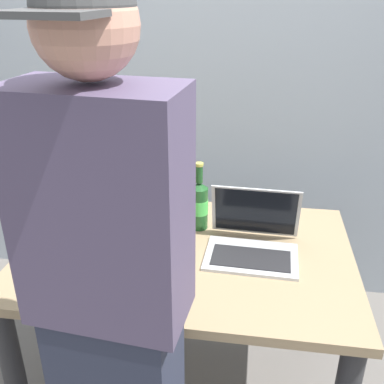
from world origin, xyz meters
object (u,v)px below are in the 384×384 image
(laptop, at_px, (253,238))
(beer_bottle_amber, at_px, (199,204))
(beer_bottle_dark, at_px, (168,203))
(beer_bottle_green, at_px, (163,213))
(person_figure, at_px, (113,318))
(coffee_mug, at_px, (82,247))

(laptop, distance_m, beer_bottle_amber, 0.28)
(beer_bottle_dark, height_order, beer_bottle_green, beer_bottle_green)
(beer_bottle_amber, height_order, beer_bottle_green, beer_bottle_green)
(laptop, distance_m, beer_bottle_dark, 0.39)
(laptop, height_order, beer_bottle_dark, beer_bottle_dark)
(person_figure, bearing_deg, beer_bottle_amber, 81.48)
(beer_bottle_amber, distance_m, person_figure, 0.79)
(beer_bottle_dark, bearing_deg, person_figure, -89.13)
(coffee_mug, bearing_deg, beer_bottle_dark, 46.51)
(beer_bottle_dark, bearing_deg, beer_bottle_green, -90.39)
(laptop, relative_size, beer_bottle_green, 1.14)
(coffee_mug, bearing_deg, person_figure, -59.36)
(laptop, bearing_deg, beer_bottle_amber, 146.95)
(laptop, relative_size, beer_bottle_dark, 1.17)
(beer_bottle_amber, height_order, coffee_mug, beer_bottle_amber)
(coffee_mug, bearing_deg, beer_bottle_green, 35.11)
(laptop, height_order, person_figure, person_figure)
(laptop, bearing_deg, person_figure, -118.79)
(beer_bottle_amber, relative_size, beer_bottle_dark, 0.96)
(beer_bottle_amber, xyz_separation_m, beer_bottle_dark, (-0.13, -0.02, 0.00))
(beer_bottle_amber, bearing_deg, beer_bottle_dark, -172.23)
(beer_bottle_dark, relative_size, person_figure, 0.17)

